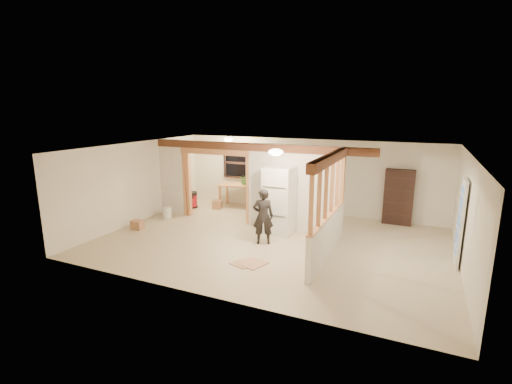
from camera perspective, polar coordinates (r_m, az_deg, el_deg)
The scene contains 30 objects.
floor at distance 10.06m, azimuth 2.33°, elevation -7.64°, with size 9.00×6.50×0.01m, color #BCAB8C.
ceiling at distance 9.48m, azimuth 2.47°, elevation 6.69°, with size 9.00×6.50×0.01m, color white.
wall_back at distance 12.71m, azimuth 7.88°, elevation 2.46°, with size 9.00×0.01×2.50m, color silver.
wall_front at distance 6.90m, azimuth -7.79°, elevation -6.44°, with size 9.00×0.01×2.50m, color silver.
wall_left at distance 12.07m, azimuth -17.84°, elevation 1.41°, with size 0.01×6.50×2.50m, color silver.
wall_right at distance 9.10m, azimuth 29.76°, elevation -3.32°, with size 0.01×6.50×2.50m, color silver.
partition_left_stub at distance 12.70m, azimuth -12.73°, elevation 2.25°, with size 0.90×0.12×2.50m, color white.
partition_center at distance 10.73m, azimuth 5.78°, elevation 0.59°, with size 2.80×0.12×2.50m, color white.
doorway_frame at distance 11.82m, azimuth -6.27°, elevation 0.98°, with size 2.46×0.14×2.20m, color tan.
header_beam_back at distance 10.98m, azimuth -0.07°, elevation 6.91°, with size 7.00×0.18×0.22m, color brown.
header_beam_right at distance 8.64m, azimuth 11.39°, elevation 5.04°, with size 0.18×3.30×0.22m, color brown.
pony_wall at distance 9.08m, azimuth 10.86°, elevation -6.79°, with size 0.12×3.20×1.00m, color white.
stud_partition at distance 8.76m, azimuth 11.18°, elevation 0.38°, with size 0.14×3.20×1.32m, color tan.
window_back at distance 13.54m, azimuth -2.82°, elevation 4.48°, with size 1.12×0.10×1.10m, color black.
french_door at distance 9.54m, azimuth 28.91°, elevation -4.10°, with size 0.12×0.86×2.00m, color white.
ceiling_dome_main at distance 8.91m, azimuth 3.06°, elevation 6.15°, with size 0.36×0.36×0.16m, color #FFEABF.
ceiling_dome_util at distance 12.62m, azimuth -4.27°, elevation 8.11°, with size 0.32×0.32×0.14m, color #FFEABF.
hanging_bulb at distance 11.80m, azimuth -3.72°, elevation 6.32°, with size 0.07×0.07×0.07m, color #FFD88C.
refrigerator at distance 10.47m, azimuth 3.58°, elevation -1.30°, with size 0.79×0.77×1.92m, color white.
woman at distance 9.69m, azimuth 1.09°, elevation -3.77°, with size 0.54×0.36×1.49m, color black.
work_table at distance 13.33m, azimuth -2.71°, elevation -0.58°, with size 1.34×0.67×0.84m, color tan.
potted_plant at distance 13.13m, azimuth -1.77°, elevation 1.92°, with size 0.33×0.28×0.37m, color #315827.
shop_vac at distance 13.49m, azimuth -9.88°, elevation -1.17°, with size 0.45×0.45×0.58m, color maroon.
bookshelf at distance 12.10m, azimuth 21.08°, elevation -0.74°, with size 0.85×0.28×1.71m, color black.
bucket at distance 12.41m, azimuth -13.50°, elevation -3.12°, with size 0.28×0.28×0.35m, color white.
box_util_a at distance 12.37m, azimuth 1.44°, elevation -2.88°, with size 0.38×0.32×0.32m, color #AD7653.
box_util_b at distance 13.28m, azimuth -5.96°, elevation -1.92°, with size 0.31×0.31×0.29m, color #AD7653.
box_front at distance 11.55m, azimuth -17.78°, elevation -4.82°, with size 0.32×0.26×0.26m, color #AD7653.
floor_panel_near at distance 8.70m, azimuth -0.58°, elevation -10.91°, with size 0.55×0.55×0.02m, color tan.
floor_panel_far at distance 8.68m, azimuth -2.15°, elevation -11.00°, with size 0.48×0.39×0.02m, color tan.
Camera 1 is at (3.50, -8.75, 3.52)m, focal length 26.00 mm.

